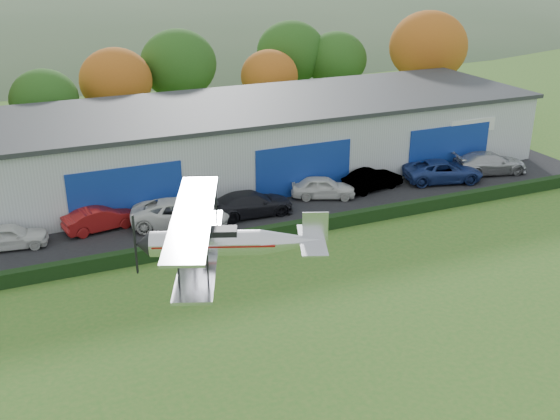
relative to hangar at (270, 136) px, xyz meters
name	(u,v)px	position (x,y,z in m)	size (l,w,h in m)	color
ground	(432,404)	(-5.00, -27.98, -2.66)	(300.00, 300.00, 0.00)	#336C22
apron	(282,204)	(-2.00, -6.98, -2.63)	(48.00, 9.00, 0.05)	black
hedge	(314,225)	(-2.00, -11.78, -2.26)	(46.00, 0.60, 0.80)	black
hangar	(270,136)	(0.00, 0.00, 0.00)	(40.60, 12.60, 5.30)	#B2B7BC
tree_belt	(170,72)	(-4.15, 12.64, 2.95)	(75.70, 13.22, 10.12)	#3D2614
distant_hills	(39,82)	(-9.38, 112.02, -15.70)	(430.00, 196.00, 56.00)	#4C6642
car_0	(10,236)	(-18.92, -7.10, -1.90)	(1.67, 4.16, 1.42)	silver
car_1	(101,218)	(-13.75, -6.54, -1.87)	(1.55, 4.44, 1.46)	maroon
car_2	(181,213)	(-9.18, -7.87, -1.78)	(2.74, 5.95, 1.65)	silver
car_3	(251,203)	(-4.61, -8.02, -1.83)	(2.18, 5.37, 1.56)	black
car_4	(323,187)	(0.98, -7.09, -1.86)	(1.75, 4.36, 1.48)	silver
car_5	(372,179)	(4.83, -7.08, -1.86)	(1.57, 4.51, 1.49)	gray
car_6	(443,171)	(10.40, -7.63, -1.81)	(2.63, 5.70, 1.58)	navy
car_7	(490,163)	(14.69, -7.53, -1.79)	(2.28, 5.61, 1.63)	silver
biplane	(222,240)	(-11.73, -23.81, 3.64)	(6.97, 7.84, 2.97)	silver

